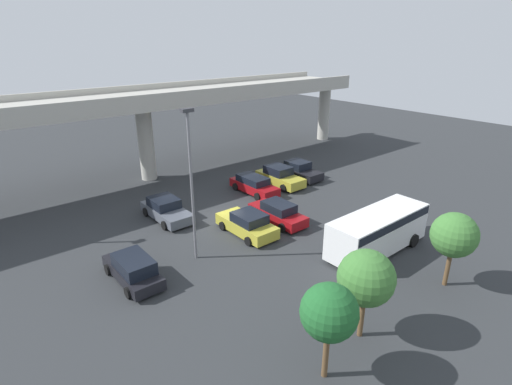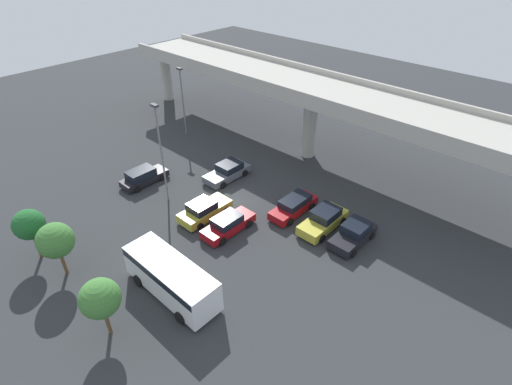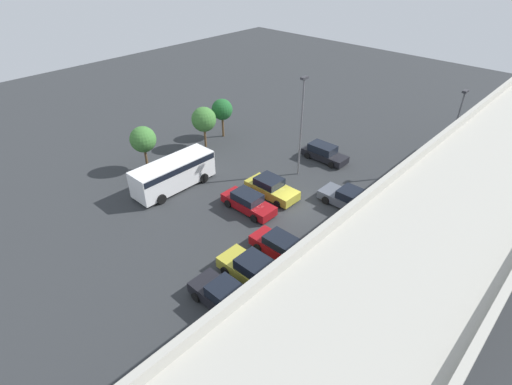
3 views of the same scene
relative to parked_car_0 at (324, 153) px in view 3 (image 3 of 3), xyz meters
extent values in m
plane|color=#2D3033|center=(8.27, 3.13, -0.73)|extent=(105.79, 105.79, 0.00)
cube|color=#ADAAA0|center=(8.27, 15.32, 6.64)|extent=(49.37, 7.16, 0.90)
cube|color=#ADAAA0|center=(8.27, 11.89, 7.36)|extent=(49.37, 0.30, 0.55)
cylinder|color=#ADAAA0|center=(8.27, 15.32, 2.73)|extent=(1.43, 1.43, 6.91)
cube|color=black|center=(0.00, 0.11, -0.24)|extent=(1.76, 4.58, 0.64)
cube|color=black|center=(0.00, -0.20, 0.45)|extent=(1.62, 2.59, 0.73)
cylinder|color=black|center=(-0.90, 1.53, -0.42)|extent=(0.22, 0.62, 0.62)
cylinder|color=black|center=(0.90, 1.53, -0.42)|extent=(0.22, 0.62, 0.62)
cylinder|color=black|center=(-0.90, -1.31, -0.42)|extent=(0.22, 0.62, 0.62)
cylinder|color=black|center=(0.90, -1.31, -0.42)|extent=(0.22, 0.62, 0.62)
cube|color=#515660|center=(5.28, 6.09, -0.20)|extent=(1.98, 4.83, 0.69)
cube|color=black|center=(5.28, 6.47, 0.48)|extent=(1.82, 2.23, 0.68)
cylinder|color=black|center=(6.29, 4.59, -0.40)|extent=(0.22, 0.66, 0.66)
cylinder|color=black|center=(4.27, 4.59, -0.40)|extent=(0.22, 0.66, 0.66)
cylinder|color=black|center=(6.29, 7.59, -0.40)|extent=(0.22, 0.66, 0.66)
cylinder|color=black|center=(4.27, 7.59, -0.40)|extent=(0.22, 0.66, 0.66)
cube|color=gold|center=(8.42, 0.52, -0.17)|extent=(1.97, 4.71, 0.78)
cube|color=black|center=(8.42, 0.19, 0.54)|extent=(1.81, 2.12, 0.65)
cylinder|color=black|center=(7.41, 1.98, -0.43)|extent=(0.22, 0.61, 0.61)
cylinder|color=black|center=(9.42, 1.98, -0.43)|extent=(0.22, 0.61, 0.61)
cylinder|color=black|center=(7.41, -0.94, -0.43)|extent=(0.22, 0.61, 0.61)
cylinder|color=black|center=(9.42, -0.94, -0.43)|extent=(0.22, 0.61, 0.61)
cube|color=maroon|center=(11.29, 0.51, -0.19)|extent=(1.74, 4.74, 0.71)
cube|color=black|center=(11.29, 0.38, 0.48)|extent=(1.60, 2.33, 0.63)
cylinder|color=black|center=(10.40, 1.98, -0.40)|extent=(0.22, 0.67, 0.67)
cylinder|color=black|center=(12.18, 1.98, -0.40)|extent=(0.22, 0.67, 0.67)
cylinder|color=black|center=(10.40, -0.97, -0.40)|extent=(0.22, 0.67, 0.67)
cylinder|color=black|center=(12.18, -0.97, -0.40)|extent=(0.22, 0.67, 0.67)
cube|color=maroon|center=(13.64, 6.04, -0.19)|extent=(1.74, 4.88, 0.72)
cube|color=black|center=(13.64, 6.23, 0.46)|extent=(1.60, 2.86, 0.58)
cylinder|color=black|center=(14.53, 4.53, -0.39)|extent=(0.22, 0.67, 0.67)
cylinder|color=black|center=(12.75, 4.53, -0.39)|extent=(0.22, 0.67, 0.67)
cylinder|color=black|center=(14.53, 7.56, -0.39)|extent=(0.22, 0.67, 0.67)
cylinder|color=black|center=(12.75, 7.56, -0.39)|extent=(0.22, 0.67, 0.67)
cube|color=gold|center=(16.71, 6.05, -0.14)|extent=(1.94, 4.80, 0.80)
cube|color=black|center=(16.71, 6.34, 0.63)|extent=(1.79, 2.25, 0.74)
cylinder|color=black|center=(17.71, 4.56, -0.38)|extent=(0.22, 0.70, 0.70)
cylinder|color=black|center=(15.72, 4.56, -0.38)|extent=(0.22, 0.70, 0.70)
cylinder|color=black|center=(17.71, 7.54, -0.38)|extent=(0.22, 0.70, 0.70)
cylinder|color=black|center=(15.72, 7.54, -0.38)|extent=(0.22, 0.70, 0.70)
cube|color=black|center=(19.44, 6.20, -0.18)|extent=(1.91, 4.41, 0.75)
cube|color=black|center=(19.44, 6.56, 0.54)|extent=(1.75, 2.08, 0.70)
cylinder|color=black|center=(20.42, 4.84, -0.42)|extent=(0.22, 0.62, 0.62)
cylinder|color=black|center=(18.47, 4.84, -0.42)|extent=(0.22, 0.62, 0.62)
cylinder|color=black|center=(20.42, 7.57, -0.42)|extent=(0.22, 0.62, 0.62)
cylinder|color=black|center=(18.47, 7.57, -0.42)|extent=(0.22, 0.62, 0.62)
cube|color=white|center=(13.25, -6.63, 0.68)|extent=(7.48, 2.40, 2.35)
cube|color=black|center=(13.25, -6.63, 1.52)|extent=(7.33, 2.45, 0.52)
cylinder|color=black|center=(15.57, -5.41, -0.30)|extent=(0.86, 0.29, 0.86)
cylinder|color=black|center=(15.57, -7.86, -0.30)|extent=(0.86, 0.29, 0.86)
cylinder|color=black|center=(10.93, -5.41, -0.30)|extent=(0.86, 0.29, 0.86)
cylinder|color=black|center=(10.93, -7.86, -0.30)|extent=(0.86, 0.29, 0.86)
cylinder|color=slate|center=(3.96, -0.10, 3.75)|extent=(0.16, 0.16, 8.95)
cube|color=#333338|center=(3.96, -0.10, 8.32)|extent=(0.70, 0.35, 0.20)
cylinder|color=slate|center=(-5.50, 9.67, 3.14)|extent=(0.16, 0.16, 7.74)
cube|color=#333338|center=(-5.50, 9.67, 7.11)|extent=(0.70, 0.35, 0.20)
cylinder|color=brown|center=(3.08, -11.26, 0.35)|extent=(0.24, 0.24, 2.16)
sphere|color=#1E5B28|center=(3.08, -11.26, 2.39)|extent=(2.25, 2.25, 2.25)
cylinder|color=brown|center=(6.11, -10.74, 0.27)|extent=(0.24, 0.24, 2.00)
sphere|color=#3D7533|center=(6.11, -10.74, 2.34)|extent=(2.52, 2.52, 2.52)
cylinder|color=brown|center=(12.98, -11.27, 0.29)|extent=(0.24, 0.24, 2.04)
sphere|color=#3D7533|center=(12.98, -11.27, 2.34)|extent=(2.41, 2.41, 2.41)
camera|label=1|loc=(-6.86, -18.95, 12.05)|focal=28.00mm
camera|label=2|loc=(30.17, -16.61, 20.27)|focal=28.00mm
camera|label=3|loc=(30.27, 19.02, 18.26)|focal=28.00mm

